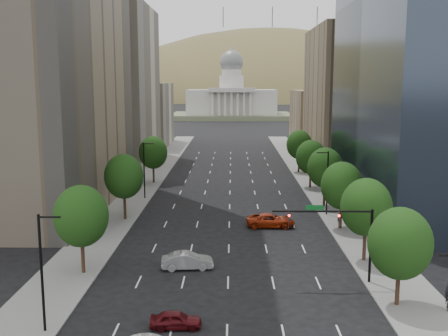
{
  "coord_description": "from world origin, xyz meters",
  "views": [
    {
      "loc": [
        0.34,
        -16.21,
        18.34
      ],
      "look_at": [
        -0.63,
        46.72,
        8.0
      ],
      "focal_mm": 42.11,
      "sensor_mm": 36.0,
      "label": 1
    }
  ],
  "objects_px": {
    "traffic_signal": "(344,229)",
    "cyclist": "(448,300)",
    "capitol": "(231,102)",
    "car_silver": "(187,261)",
    "car_red_far": "(270,220)",
    "car_maroon": "(176,320)"
  },
  "relations": [
    {
      "from": "cyclist",
      "to": "traffic_signal",
      "type": "bearing_deg",
      "value": 166.75
    },
    {
      "from": "capitol",
      "to": "car_maroon",
      "type": "height_order",
      "value": "capitol"
    },
    {
      "from": "car_silver",
      "to": "car_red_far",
      "type": "distance_m",
      "value": 18.06
    },
    {
      "from": "capitol",
      "to": "car_red_far",
      "type": "distance_m",
      "value": 200.95
    },
    {
      "from": "traffic_signal",
      "to": "capitol",
      "type": "height_order",
      "value": "capitol"
    },
    {
      "from": "car_silver",
      "to": "car_red_far",
      "type": "xyz_separation_m",
      "value": [
        9.35,
        15.45,
        0.01
      ]
    },
    {
      "from": "traffic_signal",
      "to": "cyclist",
      "type": "xyz_separation_m",
      "value": [
        7.4,
        -5.68,
        -4.27
      ]
    },
    {
      "from": "car_maroon",
      "to": "car_silver",
      "type": "xyz_separation_m",
      "value": [
        -0.2,
        12.71,
        0.17
      ]
    },
    {
      "from": "traffic_signal",
      "to": "car_silver",
      "type": "relative_size",
      "value": 1.78
    },
    {
      "from": "car_red_far",
      "to": "cyclist",
      "type": "distance_m",
      "value": 27.71
    },
    {
      "from": "car_red_far",
      "to": "capitol",
      "type": "bearing_deg",
      "value": 0.2
    },
    {
      "from": "traffic_signal",
      "to": "car_red_far",
      "type": "distance_m",
      "value": 20.16
    },
    {
      "from": "car_red_far",
      "to": "cyclist",
      "type": "relative_size",
      "value": 2.74
    },
    {
      "from": "traffic_signal",
      "to": "car_maroon",
      "type": "xyz_separation_m",
      "value": [
        -14.39,
        -9.19,
        -4.51
      ]
    },
    {
      "from": "capitol",
      "to": "car_silver",
      "type": "height_order",
      "value": "capitol"
    },
    {
      "from": "traffic_signal",
      "to": "cyclist",
      "type": "distance_m",
      "value": 10.26
    },
    {
      "from": "car_red_far",
      "to": "cyclist",
      "type": "xyz_separation_m",
      "value": [
        12.64,
        -24.66,
        0.05
      ]
    },
    {
      "from": "traffic_signal",
      "to": "car_maroon",
      "type": "height_order",
      "value": "traffic_signal"
    },
    {
      "from": "capitol",
      "to": "car_silver",
      "type": "xyz_separation_m",
      "value": [
        -4.07,
        -216.18,
        -7.74
      ]
    },
    {
      "from": "car_silver",
      "to": "cyclist",
      "type": "distance_m",
      "value": 23.84
    },
    {
      "from": "traffic_signal",
      "to": "car_red_far",
      "type": "bearing_deg",
      "value": 105.45
    },
    {
      "from": "traffic_signal",
      "to": "car_maroon",
      "type": "bearing_deg",
      "value": -147.45
    }
  ]
}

